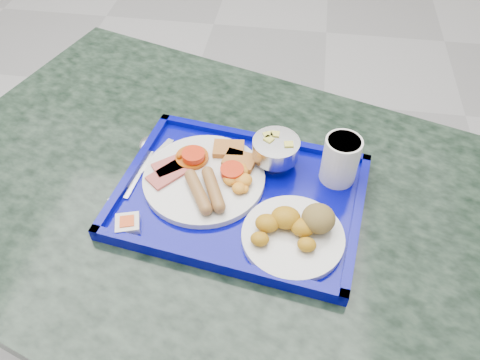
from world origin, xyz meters
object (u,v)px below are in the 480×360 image
at_px(tray, 240,197).
at_px(juice_cup, 341,159).
at_px(main_plate, 208,176).
at_px(fruit_bowl, 276,149).
at_px(table, 220,251).
at_px(bread_plate, 296,230).

bearing_deg(tray, juice_cup, 21.62).
relative_size(main_plate, fruit_bowl, 2.55).
distance_m(table, juice_cup, 0.35).
xyz_separation_m(tray, fruit_bowl, (0.06, 0.09, 0.05)).
xyz_separation_m(fruit_bowl, juice_cup, (0.12, -0.02, 0.01)).
bearing_deg(table, bread_plate, -29.46).
xyz_separation_m(main_plate, juice_cup, (0.24, 0.04, 0.04)).
bearing_deg(tray, table, 172.19).
xyz_separation_m(table, fruit_bowl, (0.10, 0.08, 0.25)).
xyz_separation_m(table, bread_plate, (0.15, -0.09, 0.22)).
bearing_deg(fruit_bowl, table, -140.71).
bearing_deg(fruit_bowl, bread_plate, -73.12).
xyz_separation_m(main_plate, fruit_bowl, (0.12, 0.06, 0.03)).
height_order(table, bread_plate, bread_plate).
bearing_deg(tray, fruit_bowl, 57.74).
distance_m(table, fruit_bowl, 0.28).
bearing_deg(fruit_bowl, juice_cup, -8.75).
relative_size(fruit_bowl, juice_cup, 0.96).
bearing_deg(fruit_bowl, main_plate, -152.98).
distance_m(main_plate, juice_cup, 0.25).
bearing_deg(bread_plate, juice_cup, 65.02).
relative_size(table, tray, 2.83).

